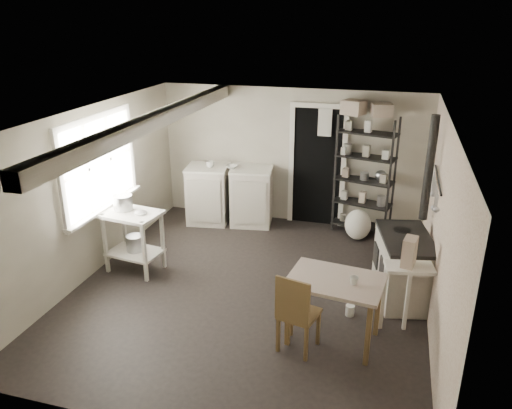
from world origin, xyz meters
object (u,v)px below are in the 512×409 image
(prep_table, at_px, (134,244))
(chair, at_px, (299,309))
(shelf_rack, at_px, (364,178))
(work_table, at_px, (334,310))
(stockpot, at_px, (123,205))
(flour_sack, at_px, (358,225))
(base_cabinets, at_px, (230,197))
(stove, at_px, (403,266))

(prep_table, distance_m, chair, 2.81)
(shelf_rack, height_order, work_table, shelf_rack)
(prep_table, xyz_separation_m, chair, (2.57, -1.12, 0.08))
(stockpot, bearing_deg, prep_table, -26.41)
(flour_sack, bearing_deg, chair, -97.01)
(stockpot, relative_size, work_table, 0.28)
(stockpot, height_order, shelf_rack, shelf_rack)
(flour_sack, bearing_deg, prep_table, -147.22)
(chair, distance_m, flour_sack, 3.05)
(prep_table, xyz_separation_m, shelf_rack, (2.97, 2.21, 0.55))
(base_cabinets, height_order, flour_sack, base_cabinets)
(prep_table, bearing_deg, stockpot, 153.59)
(chair, bearing_deg, stove, 66.41)
(shelf_rack, xyz_separation_m, flour_sack, (-0.02, -0.31, -0.71))
(work_table, bearing_deg, base_cabinets, 126.93)
(stove, bearing_deg, base_cabinets, 136.92)
(work_table, bearing_deg, stockpot, 162.72)
(flour_sack, bearing_deg, base_cabinets, 176.88)
(prep_table, relative_size, base_cabinets, 0.58)
(prep_table, height_order, base_cabinets, base_cabinets)
(work_table, bearing_deg, shelf_rack, 88.97)
(shelf_rack, distance_m, chair, 3.39)
(stove, relative_size, flour_sack, 2.14)
(base_cabinets, bearing_deg, prep_table, -119.07)
(prep_table, distance_m, flour_sack, 3.50)
(prep_table, bearing_deg, base_cabinets, 69.84)
(base_cabinets, bearing_deg, stove, -39.82)
(prep_table, distance_m, stove, 3.65)
(prep_table, xyz_separation_m, work_table, (2.91, -0.87, -0.02))
(prep_table, relative_size, flour_sack, 1.74)
(base_cabinets, xyz_separation_m, chair, (1.83, -3.14, 0.02))
(stockpot, distance_m, stove, 3.84)
(stove, bearing_deg, shelf_rack, 97.04)
(shelf_rack, xyz_separation_m, stove, (0.67, -1.93, -0.51))
(prep_table, bearing_deg, chair, -23.62)
(prep_table, height_order, chair, chair)
(prep_table, bearing_deg, work_table, -16.72)
(shelf_rack, distance_m, work_table, 3.13)
(prep_table, height_order, stockpot, stockpot)
(base_cabinets, distance_m, shelf_rack, 2.29)
(stockpot, height_order, base_cabinets, stockpot)
(stockpot, bearing_deg, base_cabinets, 64.87)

